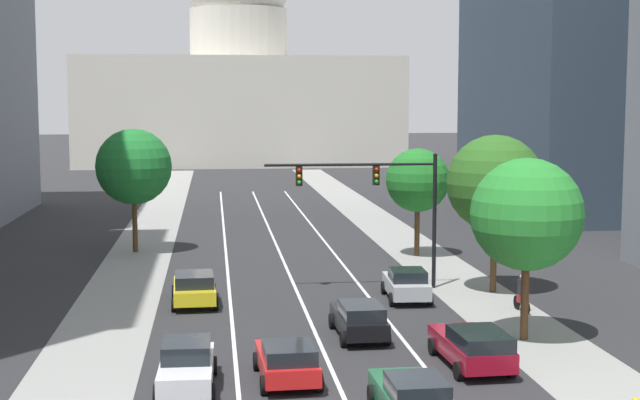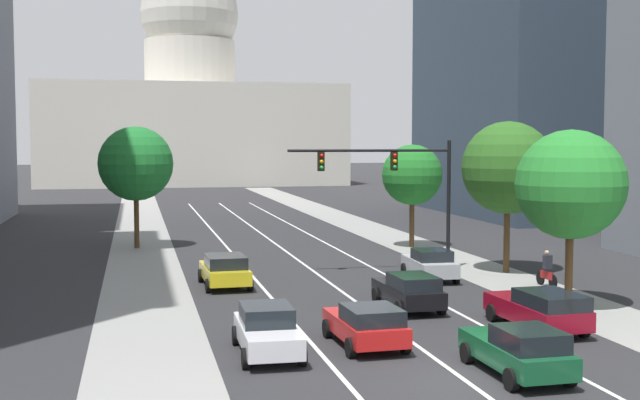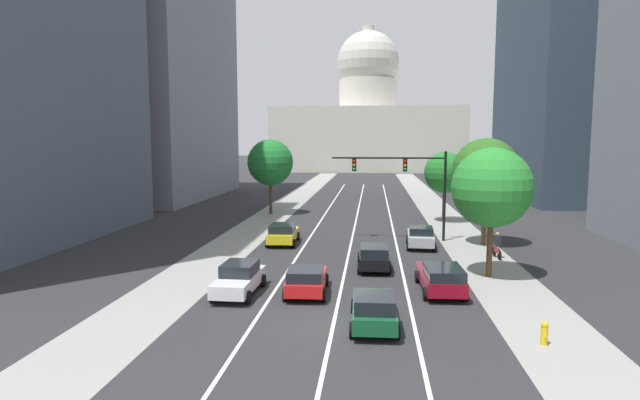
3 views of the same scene
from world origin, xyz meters
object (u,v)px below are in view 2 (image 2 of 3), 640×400
at_px(car_silver, 430,264).
at_px(car_red, 367,324).
at_px(car_yellow, 225,270).
at_px(cyclist, 547,269).
at_px(capitol_building, 191,112).
at_px(street_tree_mid_right, 508,168).
at_px(car_green, 519,350).
at_px(street_tree_near_left, 136,164).
at_px(car_black, 409,290).
at_px(traffic_signal_mast, 399,177).
at_px(car_crimson, 540,308).
at_px(car_white, 267,330).
at_px(street_tree_near_right, 412,175).
at_px(street_tree_far_right, 571,185).

relative_size(car_silver, car_red, 1.00).
xyz_separation_m(car_silver, car_yellow, (-10.04, 0.22, 0.01)).
height_order(car_yellow, cyclist, cyclist).
height_order(capitol_building, street_tree_mid_right, capitol_building).
relative_size(car_silver, car_green, 0.95).
distance_m(capitol_building, car_yellow, 99.84).
height_order(street_tree_mid_right, street_tree_near_left, street_tree_mid_right).
distance_m(car_black, street_tree_mid_right, 12.26).
bearing_deg(car_black, street_tree_near_left, 24.27).
bearing_deg(cyclist, car_yellow, 72.21).
bearing_deg(car_black, traffic_signal_mast, -16.70).
xyz_separation_m(car_crimson, street_tree_mid_right, (4.66, 12.62, 4.63)).
xyz_separation_m(car_white, street_tree_near_right, (13.30, 24.76, 3.86)).
relative_size(car_green, car_yellow, 0.99).
relative_size(car_green, car_red, 1.05).
distance_m(car_white, street_tree_far_right, 14.62).
xyz_separation_m(capitol_building, street_tree_near_right, (8.28, -87.04, -7.04)).
bearing_deg(car_black, car_silver, -27.78).
bearing_deg(car_silver, car_red, 154.04).
bearing_deg(street_tree_near_left, traffic_signal_mast, -44.52).
distance_m(car_black, street_tree_far_right, 7.81).
distance_m(capitol_building, car_white, 112.45).
xyz_separation_m(car_green, street_tree_near_right, (6.60, 28.79, 3.87)).
relative_size(car_white, car_red, 1.08).
height_order(traffic_signal_mast, street_tree_mid_right, street_tree_mid_right).
xyz_separation_m(car_yellow, street_tree_mid_right, (14.72, 1.12, 4.64)).
xyz_separation_m(car_yellow, street_tree_far_right, (13.17, -7.97, 4.23)).
xyz_separation_m(car_silver, car_red, (-6.69, -12.22, -0.03)).
relative_size(car_yellow, street_tree_near_left, 0.57).
relative_size(street_tree_near_left, street_tree_far_right, 1.07).
height_order(car_green, street_tree_near_right, street_tree_near_right).
xyz_separation_m(street_tree_near_right, street_tree_far_right, (-0.13, -20.04, 0.38)).
xyz_separation_m(capitol_building, car_red, (-1.67, -111.55, -10.94)).
relative_size(car_red, street_tree_mid_right, 0.53).
bearing_deg(capitol_building, cyclist, -84.61).
bearing_deg(car_white, capitol_building, -1.34).
bearing_deg(car_crimson, street_tree_mid_right, -22.58).
xyz_separation_m(car_silver, cyclist, (4.65, -3.07, 0.06)).
bearing_deg(cyclist, street_tree_mid_right, -5.54).
bearing_deg(street_tree_mid_right, street_tree_far_right, -99.66).
relative_size(car_white, street_tree_near_right, 0.68).
xyz_separation_m(traffic_signal_mast, street_tree_near_left, (-13.27, 13.05, 0.44)).
xyz_separation_m(car_green, street_tree_far_right, (6.47, 8.75, 4.26)).
distance_m(car_black, cyclist, 8.77).
relative_size(car_green, street_tree_far_right, 0.60).
xyz_separation_m(car_black, car_white, (-6.70, -5.79, 0.01)).
xyz_separation_m(car_silver, car_crimson, (0.01, -11.28, 0.02)).
bearing_deg(car_green, car_black, -1.12).
bearing_deg(car_yellow, car_silver, -93.26).
relative_size(traffic_signal_mast, street_tree_near_right, 1.31).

